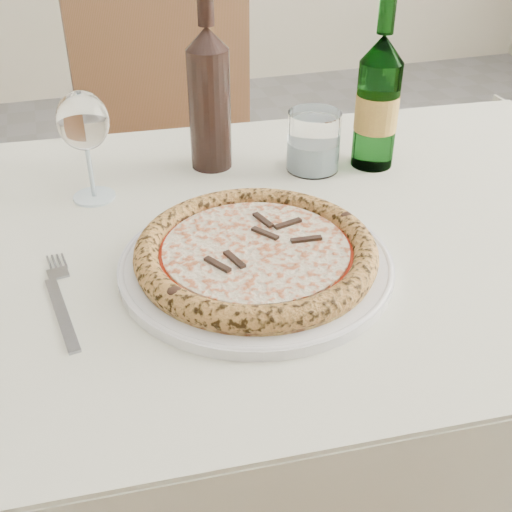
# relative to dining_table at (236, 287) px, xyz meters

# --- Properties ---
(dining_table) EXTENTS (1.39, 0.89, 0.76)m
(dining_table) POSITION_rel_dining_table_xyz_m (0.00, 0.00, 0.00)
(dining_table) COLOR brown
(dining_table) RESTS_ON floor
(chair_far) EXTENTS (0.50, 0.50, 0.93)m
(chair_far) POSITION_rel_dining_table_xyz_m (0.08, 0.80, -0.13)
(chair_far) COLOR brown
(chair_far) RESTS_ON floor
(plate) EXTENTS (0.35, 0.35, 0.02)m
(plate) POSITION_rel_dining_table_xyz_m (-0.00, -0.10, 0.11)
(plate) COLOR white
(plate) RESTS_ON dining_table
(pizza) EXTENTS (0.30, 0.30, 0.03)m
(pizza) POSITION_rel_dining_table_xyz_m (-0.00, -0.10, 0.12)
(pizza) COLOR tan
(pizza) RESTS_ON plate
(fork) EXTENTS (0.03, 0.21, 0.00)m
(fork) POSITION_rel_dining_table_xyz_m (-0.24, -0.10, 0.10)
(fork) COLOR gray
(fork) RESTS_ON dining_table
(wine_glass) EXTENTS (0.07, 0.07, 0.17)m
(wine_glass) POSITION_rel_dining_table_xyz_m (-0.18, 0.16, 0.22)
(wine_glass) COLOR white
(wine_glass) RESTS_ON dining_table
(tumbler) EXTENTS (0.09, 0.09, 0.10)m
(tumbler) POSITION_rel_dining_table_xyz_m (0.18, 0.15, 0.14)
(tumbler) COLOR white
(tumbler) RESTS_ON dining_table
(beer_bottle) EXTENTS (0.07, 0.07, 0.27)m
(beer_bottle) POSITION_rel_dining_table_xyz_m (0.28, 0.14, 0.20)
(beer_bottle) COLOR #438648
(beer_bottle) RESTS_ON dining_table
(wine_bottle) EXTENTS (0.07, 0.07, 0.27)m
(wine_bottle) POSITION_rel_dining_table_xyz_m (0.02, 0.22, 0.21)
(wine_bottle) COLOR black
(wine_bottle) RESTS_ON dining_table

